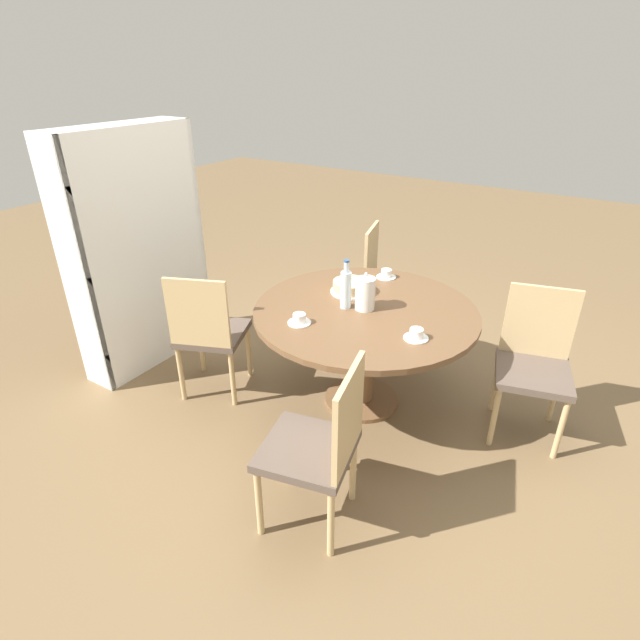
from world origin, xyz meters
name	(u,v)px	position (x,y,z in m)	size (l,w,h in m)	color
ground_plane	(361,401)	(0.00, 0.00, 0.00)	(14.00, 14.00, 0.00)	brown
dining_table	(365,326)	(0.00, 0.00, 0.58)	(1.39, 1.39, 0.70)	brown
chair_a	(534,361)	(0.31, -0.97, 0.48)	(0.51, 0.51, 0.91)	tan
chair_b	(386,279)	(0.97, 0.31, 0.48)	(0.51, 0.51, 0.91)	tan
chair_c	(209,331)	(-0.45, 0.92, 0.48)	(0.55, 0.55, 0.91)	tan
chair_d	(320,445)	(-0.98, -0.29, 0.48)	(0.50, 0.50, 0.91)	tan
bookshelf	(139,255)	(-0.33, 1.65, 0.83)	(1.03, 0.28, 1.71)	silver
coffee_pot	(365,292)	(0.00, 0.01, 0.81)	(0.12, 0.12, 0.24)	white
water_bottle	(346,288)	(-0.05, 0.12, 0.83)	(0.07, 0.07, 0.31)	silver
cake_main	(350,287)	(0.17, 0.20, 0.74)	(0.26, 0.26, 0.08)	white
cup_a	(416,335)	(-0.18, -0.41, 0.72)	(0.14, 0.14, 0.06)	white
cup_b	(299,320)	(-0.38, 0.24, 0.72)	(0.14, 0.14, 0.06)	white
cup_c	(386,274)	(0.52, 0.11, 0.72)	(0.14, 0.14, 0.06)	white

